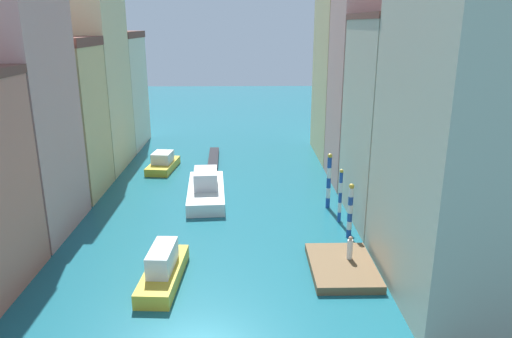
# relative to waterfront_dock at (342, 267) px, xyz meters

# --- Properties ---
(ground_plane) EXTENTS (154.00, 154.00, 0.00)m
(ground_plane) POSITION_rel_waterfront_dock_xyz_m (-8.42, 17.12, -0.26)
(ground_plane) COLOR #196070
(building_left_1) EXTENTS (7.92, 8.71, 17.97)m
(building_left_1) POSITION_rel_waterfront_dock_xyz_m (-23.03, 6.73, 8.74)
(building_left_1) COLOR tan
(building_left_1) RESTS_ON ground
(building_left_2) EXTENTS (7.92, 7.32, 13.94)m
(building_left_2) POSITION_rel_waterfront_dock_xyz_m (-23.03, 15.06, 6.73)
(building_left_2) COLOR #DBB77A
(building_left_2) RESTS_ON ground
(building_left_3) EXTENTS (7.92, 9.70, 20.11)m
(building_left_3) POSITION_rel_waterfront_dock_xyz_m (-23.03, 23.63, 9.81)
(building_left_3) COLOR beige
(building_left_3) RESTS_ON ground
(building_left_4) EXTENTS (7.92, 9.28, 14.15)m
(building_left_4) POSITION_rel_waterfront_dock_xyz_m (-23.03, 33.09, 6.83)
(building_left_4) COLOR beige
(building_left_4) RESTS_ON ground
(building_right_0) EXTENTS (7.92, 11.89, 18.73)m
(building_right_0) POSITION_rel_waterfront_dock_xyz_m (6.19, -2.12, 9.12)
(building_right_0) COLOR #BCB299
(building_right_0) RESTS_ON ground
(building_right_1) EXTENTS (7.92, 10.16, 15.74)m
(building_right_1) POSITION_rel_waterfront_dock_xyz_m (6.19, 8.93, 7.62)
(building_right_1) COLOR #BCB299
(building_right_1) RESTS_ON ground
(building_right_2) EXTENTS (7.92, 7.98, 20.38)m
(building_right_2) POSITION_rel_waterfront_dock_xyz_m (6.19, 18.25, 9.95)
(building_right_2) COLOR tan
(building_right_2) RESTS_ON ground
(building_right_3) EXTENTS (7.92, 11.15, 21.33)m
(building_right_3) POSITION_rel_waterfront_dock_xyz_m (6.19, 27.89, 10.42)
(building_right_3) COLOR #DBB77A
(building_right_3) RESTS_ON ground
(waterfront_dock) EXTENTS (4.02, 5.82, 0.51)m
(waterfront_dock) POSITION_rel_waterfront_dock_xyz_m (0.00, 0.00, 0.00)
(waterfront_dock) COLOR brown
(waterfront_dock) RESTS_ON ground
(person_on_dock) EXTENTS (0.36, 0.36, 1.54)m
(person_on_dock) POSITION_rel_waterfront_dock_xyz_m (0.57, 0.64, 0.97)
(person_on_dock) COLOR white
(person_on_dock) RESTS_ON waterfront_dock
(mooring_pole_0) EXTENTS (0.39, 0.39, 4.14)m
(mooring_pole_0) POSITION_rel_waterfront_dock_xyz_m (1.44, 4.91, 1.87)
(mooring_pole_0) COLOR #1E479E
(mooring_pole_0) RESTS_ON ground
(mooring_pole_1) EXTENTS (0.30, 0.30, 4.34)m
(mooring_pole_1) POSITION_rel_waterfront_dock_xyz_m (1.27, 7.79, 1.96)
(mooring_pole_1) COLOR #1E479E
(mooring_pole_1) RESTS_ON ground
(mooring_pole_2) EXTENTS (0.39, 0.39, 4.76)m
(mooring_pole_2) POSITION_rel_waterfront_dock_xyz_m (0.88, 10.85, 2.18)
(mooring_pole_2) COLOR #1E479E
(mooring_pole_2) RESTS_ON ground
(vaporetto_white) EXTENTS (3.75, 9.38, 2.62)m
(vaporetto_white) POSITION_rel_waterfront_dock_xyz_m (-9.64, 13.38, 0.61)
(vaporetto_white) COLOR white
(vaporetto_white) RESTS_ON ground
(gondola_black) EXTENTS (1.40, 8.72, 0.48)m
(gondola_black) POSITION_rel_waterfront_dock_xyz_m (-9.76, 25.56, -0.02)
(gondola_black) COLOR black
(gondola_black) RESTS_ON ground
(motorboat_0) EXTENTS (2.39, 6.47, 2.25)m
(motorboat_0) POSITION_rel_waterfront_dock_xyz_m (-11.08, -1.08, 0.56)
(motorboat_0) COLOR gold
(motorboat_0) RESTS_ON ground
(motorboat_1) EXTENTS (3.00, 5.83, 1.91)m
(motorboat_1) POSITION_rel_waterfront_dock_xyz_m (-14.95, 22.29, 0.45)
(motorboat_1) COLOR gold
(motorboat_1) RESTS_ON ground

